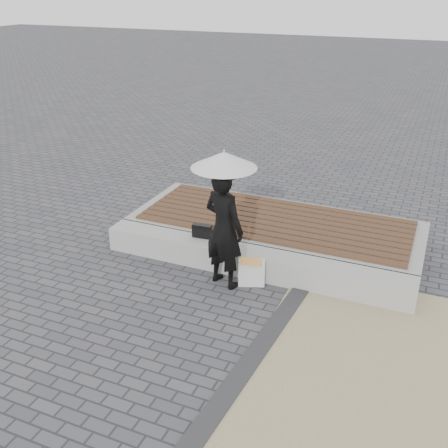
{
  "coord_description": "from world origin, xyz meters",
  "views": [
    {
      "loc": [
        2.46,
        -5.22,
        4.23
      ],
      "look_at": [
        -0.27,
        1.14,
        1.0
      ],
      "focal_mm": 42.13,
      "sensor_mm": 36.0,
      "label": 1
    }
  ],
  "objects": [
    {
      "name": "magazine",
      "position": [
        0.13,
        1.22,
        0.42
      ],
      "size": [
        0.36,
        0.29,
        0.01
      ],
      "primitive_type": "cube",
      "rotation": [
        0.0,
        0.0,
        0.18
      ],
      "color": "#D54A39",
      "rests_on": "canvas_tote"
    },
    {
      "name": "parasol",
      "position": [
        -0.27,
        1.14,
        1.98
      ],
      "size": [
        0.93,
        0.93,
        1.19
      ],
      "rotation": [
        0.0,
        0.0,
        0.09
      ],
      "color": "silver",
      "rests_on": "ground"
    },
    {
      "name": "timber_platform",
      "position": [
        0.0,
        2.8,
        0.2
      ],
      "size": [
        5.0,
        2.0,
        0.4
      ],
      "primitive_type": "cube",
      "color": "gray",
      "rests_on": "ground"
    },
    {
      "name": "ground",
      "position": [
        0.0,
        0.0,
        0.0
      ],
      "size": [
        80.0,
        80.0,
        0.0
      ],
      "primitive_type": "plane",
      "color": "#48484C",
      "rests_on": "ground"
    },
    {
      "name": "timber_decking",
      "position": [
        0.0,
        2.8,
        0.42
      ],
      "size": [
        4.6,
        1.8,
        0.04
      ],
      "primitive_type": null,
      "color": "#4F3023",
      "rests_on": "timber_platform"
    },
    {
      "name": "handbag",
      "position": [
        -0.9,
        1.71,
        0.51
      ],
      "size": [
        0.33,
        0.14,
        0.23
      ],
      "primitive_type": "cube",
      "rotation": [
        0.0,
        0.0,
        0.08
      ],
      "color": "black",
      "rests_on": "seating_ledge"
    },
    {
      "name": "edging_band",
      "position": [
        0.75,
        -0.5,
        0.02
      ],
      "size": [
        0.61,
        5.2,
        0.04
      ],
      "primitive_type": "cube",
      "rotation": [
        0.0,
        0.0,
        -0.07
      ],
      "color": "#2D2D30",
      "rests_on": "ground"
    },
    {
      "name": "woman",
      "position": [
        -0.27,
        1.14,
        0.93
      ],
      "size": [
        0.78,
        0.63,
        1.85
      ],
      "primitive_type": "imported",
      "rotation": [
        0.0,
        0.0,
        2.82
      ],
      "color": "black",
      "rests_on": "ground"
    },
    {
      "name": "canvas_tote",
      "position": [
        0.13,
        1.27,
        0.21
      ],
      "size": [
        0.43,
        0.3,
        0.42
      ],
      "primitive_type": "cube",
      "rotation": [
        0.0,
        0.0,
        0.37
      ],
      "color": "silver",
      "rests_on": "ground"
    },
    {
      "name": "seating_ledge",
      "position": [
        0.0,
        1.6,
        0.2
      ],
      "size": [
        5.0,
        0.45,
        0.4
      ],
      "primitive_type": "cube",
      "color": "#9A9A95",
      "rests_on": "ground"
    }
  ]
}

